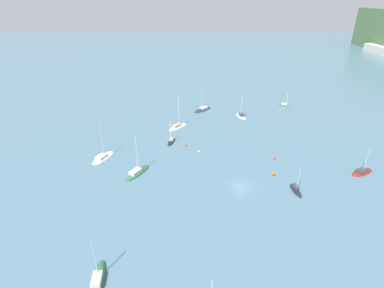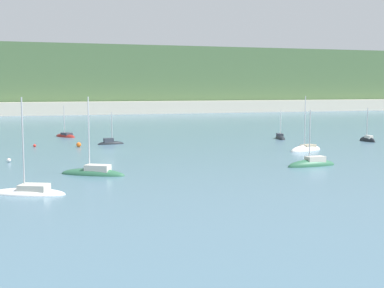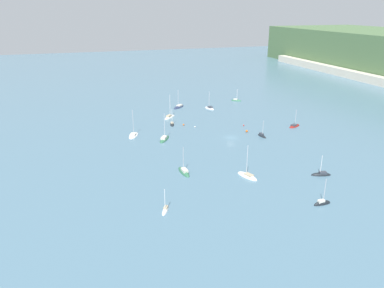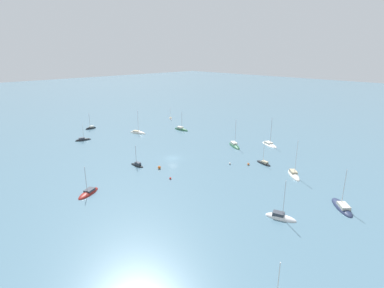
{
  "view_description": "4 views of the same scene",
  "coord_description": "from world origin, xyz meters",
  "px_view_note": "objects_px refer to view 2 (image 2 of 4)",
  "views": [
    {
      "loc": [
        54.59,
        -12.06,
        37.82
      ],
      "look_at": [
        -15.1,
        -10.38,
        2.79
      ],
      "focal_mm": 28.0,
      "sensor_mm": 36.0,
      "label": 1
    },
    {
      "loc": [
        -13.7,
        -88.88,
        10.67
      ],
      "look_at": [
        12.74,
        -6.58,
        1.51
      ],
      "focal_mm": 50.0,
      "sensor_mm": 36.0,
      "label": 2
    },
    {
      "loc": [
        117.84,
        -53.45,
        44.67
      ],
      "look_at": [
        7.44,
        -17.3,
        2.08
      ],
      "focal_mm": 35.0,
      "sensor_mm": 36.0,
      "label": 3
    },
    {
      "loc": [
        -66.23,
        55.94,
        31.55
      ],
      "look_at": [
        0.82,
        -9.06,
        2.47
      ],
      "focal_mm": 28.0,
      "sensor_mm": 36.0,
      "label": 4
    }
  ],
  "objects_px": {
    "mooring_buoy_3": "(79,145)",
    "sailboat_6": "(93,174)",
    "sailboat_10": "(280,138)",
    "mooring_buoy_0": "(35,146)",
    "sailboat_8": "(367,141)",
    "sailboat_9": "(312,165)",
    "sailboat_2": "(306,150)",
    "sailboat_13": "(29,193)",
    "sailboat_1": "(66,136)",
    "mooring_buoy_1": "(9,160)",
    "sailboat_11": "(110,143)"
  },
  "relations": [
    {
      "from": "sailboat_11",
      "to": "mooring_buoy_1",
      "type": "xyz_separation_m",
      "value": [
        -17.83,
        -20.02,
        0.14
      ]
    },
    {
      "from": "sailboat_2",
      "to": "sailboat_9",
      "type": "relative_size",
      "value": 1.19
    },
    {
      "from": "sailboat_8",
      "to": "mooring_buoy_3",
      "type": "height_order",
      "value": "sailboat_8"
    },
    {
      "from": "mooring_buoy_0",
      "to": "mooring_buoy_3",
      "type": "xyz_separation_m",
      "value": [
        7.57,
        -2.36,
        0.17
      ]
    },
    {
      "from": "sailboat_2",
      "to": "mooring_buoy_0",
      "type": "relative_size",
      "value": 19.26
    },
    {
      "from": "sailboat_8",
      "to": "sailboat_11",
      "type": "bearing_deg",
      "value": 76.95
    },
    {
      "from": "sailboat_8",
      "to": "mooring_buoy_0",
      "type": "relative_size",
      "value": 14.41
    },
    {
      "from": "sailboat_11",
      "to": "mooring_buoy_0",
      "type": "bearing_deg",
      "value": 177.01
    },
    {
      "from": "mooring_buoy_3",
      "to": "sailboat_6",
      "type": "bearing_deg",
      "value": -92.72
    },
    {
      "from": "sailboat_2",
      "to": "sailboat_13",
      "type": "bearing_deg",
      "value": 7.73
    },
    {
      "from": "sailboat_10",
      "to": "mooring_buoy_0",
      "type": "distance_m",
      "value": 49.29
    },
    {
      "from": "sailboat_6",
      "to": "sailboat_9",
      "type": "distance_m",
      "value": 29.43
    },
    {
      "from": "sailboat_8",
      "to": "sailboat_11",
      "type": "xyz_separation_m",
      "value": [
        -49.64,
        10.31,
        0.04
      ]
    },
    {
      "from": "sailboat_9",
      "to": "mooring_buoy_3",
      "type": "xyz_separation_m",
      "value": [
        -27.87,
        33.45,
        0.32
      ]
    },
    {
      "from": "sailboat_8",
      "to": "sailboat_13",
      "type": "relative_size",
      "value": 0.74
    },
    {
      "from": "sailboat_1",
      "to": "mooring_buoy_1",
      "type": "xyz_separation_m",
      "value": [
        -10.97,
        -38.11,
        0.21
      ]
    },
    {
      "from": "sailboat_10",
      "to": "sailboat_8",
      "type": "bearing_deg",
      "value": 70.86
    },
    {
      "from": "sailboat_6",
      "to": "mooring_buoy_1",
      "type": "xyz_separation_m",
      "value": [
        -10.09,
        14.94,
        0.17
      ]
    },
    {
      "from": "sailboat_1",
      "to": "sailboat_8",
      "type": "height_order",
      "value": "sailboat_1"
    },
    {
      "from": "sailboat_2",
      "to": "sailboat_10",
      "type": "distance_m",
      "value": 21.06
    },
    {
      "from": "sailboat_13",
      "to": "mooring_buoy_3",
      "type": "distance_m",
      "value": 42.65
    },
    {
      "from": "sailboat_13",
      "to": "mooring_buoy_0",
      "type": "distance_m",
      "value": 44.03
    },
    {
      "from": "sailboat_6",
      "to": "sailboat_13",
      "type": "height_order",
      "value": "sailboat_13"
    },
    {
      "from": "sailboat_1",
      "to": "sailboat_2",
      "type": "bearing_deg",
      "value": -163.72
    },
    {
      "from": "sailboat_6",
      "to": "sailboat_9",
      "type": "relative_size",
      "value": 1.21
    },
    {
      "from": "sailboat_1",
      "to": "sailboat_6",
      "type": "height_order",
      "value": "sailboat_6"
    },
    {
      "from": "sailboat_10",
      "to": "mooring_buoy_1",
      "type": "bearing_deg",
      "value": -53.42
    },
    {
      "from": "sailboat_1",
      "to": "sailboat_10",
      "type": "xyz_separation_m",
      "value": [
        42.34,
        -18.35,
        0.01
      ]
    },
    {
      "from": "sailboat_10",
      "to": "mooring_buoy_0",
      "type": "height_order",
      "value": "sailboat_10"
    },
    {
      "from": "sailboat_13",
      "to": "sailboat_11",
      "type": "bearing_deg",
      "value": -84.45
    },
    {
      "from": "sailboat_6",
      "to": "mooring_buoy_1",
      "type": "relative_size",
      "value": 17.81
    },
    {
      "from": "sailboat_13",
      "to": "sailboat_8",
      "type": "bearing_deg",
      "value": -127.49
    },
    {
      "from": "sailboat_2",
      "to": "sailboat_6",
      "type": "relative_size",
      "value": 0.99
    },
    {
      "from": "sailboat_8",
      "to": "sailboat_9",
      "type": "bearing_deg",
      "value": 131.89
    },
    {
      "from": "sailboat_1",
      "to": "mooring_buoy_1",
      "type": "height_order",
      "value": "sailboat_1"
    },
    {
      "from": "sailboat_10",
      "to": "sailboat_6",
      "type": "bearing_deg",
      "value": -35.01
    },
    {
      "from": "sailboat_1",
      "to": "mooring_buoy_0",
      "type": "bearing_deg",
      "value": 132.53
    },
    {
      "from": "sailboat_10",
      "to": "mooring_buoy_3",
      "type": "bearing_deg",
      "value": -69.78
    },
    {
      "from": "sailboat_8",
      "to": "mooring_buoy_3",
      "type": "xyz_separation_m",
      "value": [
        -55.87,
        7.15,
        0.32
      ]
    },
    {
      "from": "sailboat_6",
      "to": "sailboat_10",
      "type": "relative_size",
      "value": 1.54
    },
    {
      "from": "sailboat_13",
      "to": "sailboat_1",
      "type": "bearing_deg",
      "value": -73.19
    },
    {
      "from": "sailboat_1",
      "to": "sailboat_9",
      "type": "bearing_deg",
      "value": -179.78
    },
    {
      "from": "mooring_buoy_3",
      "to": "mooring_buoy_0",
      "type": "bearing_deg",
      "value": 162.7
    },
    {
      "from": "sailboat_6",
      "to": "mooring_buoy_3",
      "type": "xyz_separation_m",
      "value": [
        1.51,
        31.8,
        0.31
      ]
    },
    {
      "from": "sailboat_1",
      "to": "mooring_buoy_1",
      "type": "distance_m",
      "value": 39.66
    },
    {
      "from": "sailboat_1",
      "to": "sailboat_13",
      "type": "relative_size",
      "value": 0.73
    },
    {
      "from": "sailboat_13",
      "to": "mooring_buoy_0",
      "type": "bearing_deg",
      "value": -67.57
    },
    {
      "from": "sailboat_13",
      "to": "mooring_buoy_3",
      "type": "relative_size",
      "value": 11.93
    },
    {
      "from": "sailboat_9",
      "to": "mooring_buoy_3",
      "type": "distance_m",
      "value": 43.54
    },
    {
      "from": "sailboat_10",
      "to": "mooring_buoy_0",
      "type": "bearing_deg",
      "value": -73.13
    }
  ]
}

